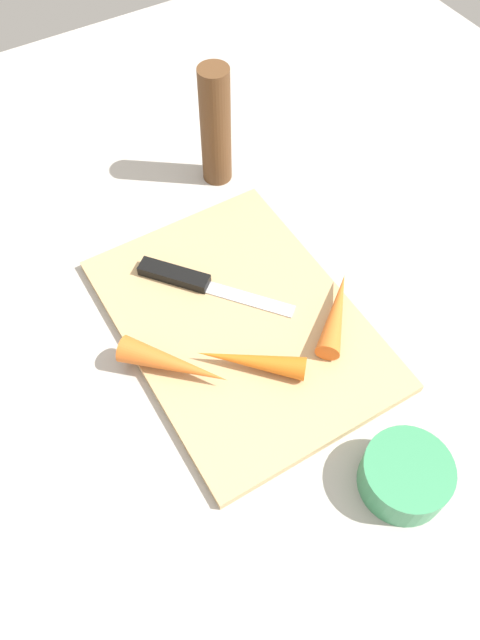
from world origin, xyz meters
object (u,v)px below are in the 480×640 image
object	(u,v)px
knife	(184,278)
pepper_grinder	(216,127)
carrot_shortest	(336,312)
cutting_board	(240,323)
carrot_longest	(174,364)
carrot_medium	(251,361)
small_bowl	(405,476)

from	to	relation	value
knife	pepper_grinder	xyz separation A→B (m)	(-0.15, 0.13, 0.07)
pepper_grinder	carrot_shortest	bearing A→B (deg)	-1.43
knife	cutting_board	bearing A→B (deg)	-20.52
carrot_longest	carrot_shortest	bearing A→B (deg)	39.60
knife	carrot_shortest	distance (m)	0.19
cutting_board	pepper_grinder	xyz separation A→B (m)	(-0.24, 0.10, 0.08)
carrot_medium	pepper_grinder	bearing A→B (deg)	-72.34
pepper_grinder	carrot_longest	bearing A→B (deg)	-37.72
carrot_longest	small_bowl	world-z (taller)	same
cutting_board	carrot_longest	xyz separation A→B (m)	(0.02, -0.10, 0.02)
carrot_medium	small_bowl	bearing A→B (deg)	149.48
carrot_medium	small_bowl	distance (m)	0.20
cutting_board	small_bowl	world-z (taller)	small_bowl
knife	carrot_longest	xyz separation A→B (m)	(0.11, -0.07, 0.01)
knife	small_bowl	bearing A→B (deg)	-27.42
knife	carrot_medium	distance (m)	0.15
small_bowl	cutting_board	bearing A→B (deg)	-170.42
knife	carrot_medium	bearing A→B (deg)	-36.78
knife	small_bowl	distance (m)	0.34
small_bowl	carrot_medium	bearing A→B (deg)	-161.12
carrot_medium	carrot_longest	size ratio (longest dim) A/B	0.97
cutting_board	carrot_medium	distance (m)	0.07
cutting_board	carrot_longest	bearing A→B (deg)	-77.16
cutting_board	knife	size ratio (longest dim) A/B	2.15
pepper_grinder	small_bowl	bearing A→B (deg)	-7.26
cutting_board	carrot_longest	distance (m)	0.10
carrot_shortest	carrot_longest	distance (m)	0.20
carrot_longest	pepper_grinder	world-z (taller)	pepper_grinder
small_bowl	pepper_grinder	bearing A→B (deg)	172.74
carrot_shortest	pepper_grinder	world-z (taller)	pepper_grinder
cutting_board	carrot_longest	size ratio (longest dim) A/B	2.87
cutting_board	pepper_grinder	bearing A→B (deg)	156.40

